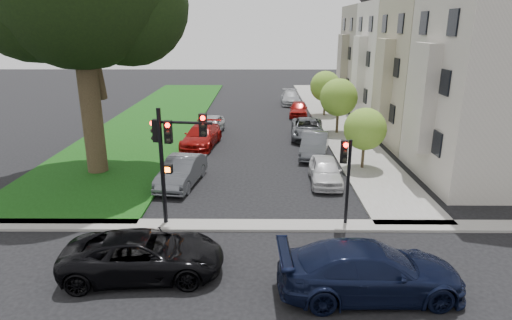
{
  "coord_description": "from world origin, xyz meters",
  "views": [
    {
      "loc": [
        0.14,
        -14.26,
        8.06
      ],
      "look_at": [
        0.0,
        5.0,
        2.0
      ],
      "focal_mm": 30.0,
      "sensor_mm": 36.0,
      "label": 1
    }
  ],
  "objects_px": {
    "traffic_signal_secondary": "(346,167)",
    "car_parked_3": "(299,109)",
    "car_parked_1": "(315,145)",
    "car_cross_near": "(144,255)",
    "small_tree_c": "(325,86)",
    "car_parked_0": "(325,171)",
    "car_parked_7": "(212,125)",
    "car_parked_5": "(182,171)",
    "traffic_signal_main": "(171,146)",
    "car_parked_6": "(201,136)",
    "small_tree_b": "(339,97)",
    "car_cross_far": "(370,270)",
    "car_parked_4": "(291,98)",
    "car_parked_2": "(307,129)",
    "small_tree_a": "(365,129)"
  },
  "relations": [
    {
      "from": "small_tree_a",
      "to": "car_parked_1",
      "type": "height_order",
      "value": "small_tree_a"
    },
    {
      "from": "car_cross_near",
      "to": "small_tree_c",
      "type": "bearing_deg",
      "value": -24.99
    },
    {
      "from": "traffic_signal_main",
      "to": "car_cross_far",
      "type": "xyz_separation_m",
      "value": [
        6.99,
        -4.88,
        -2.61
      ]
    },
    {
      "from": "traffic_signal_main",
      "to": "car_parked_7",
      "type": "relative_size",
      "value": 1.22
    },
    {
      "from": "car_cross_near",
      "to": "car_parked_6",
      "type": "height_order",
      "value": "car_parked_6"
    },
    {
      "from": "car_parked_6",
      "to": "car_parked_3",
      "type": "bearing_deg",
      "value": 61.2
    },
    {
      "from": "traffic_signal_secondary",
      "to": "car_parked_6",
      "type": "bearing_deg",
      "value": 121.44
    },
    {
      "from": "small_tree_c",
      "to": "car_parked_5",
      "type": "distance_m",
      "value": 20.84
    },
    {
      "from": "car_parked_0",
      "to": "car_parked_5",
      "type": "height_order",
      "value": "car_parked_5"
    },
    {
      "from": "traffic_signal_main",
      "to": "car_parked_6",
      "type": "distance_m",
      "value": 12.57
    },
    {
      "from": "car_parked_2",
      "to": "car_parked_4",
      "type": "bearing_deg",
      "value": 95.24
    },
    {
      "from": "small_tree_c",
      "to": "car_cross_far",
      "type": "bearing_deg",
      "value": -95.38
    },
    {
      "from": "small_tree_a",
      "to": "traffic_signal_secondary",
      "type": "distance_m",
      "value": 7.82
    },
    {
      "from": "small_tree_b",
      "to": "car_parked_4",
      "type": "height_order",
      "value": "small_tree_b"
    },
    {
      "from": "car_parked_4",
      "to": "traffic_signal_main",
      "type": "bearing_deg",
      "value": -102.33
    },
    {
      "from": "traffic_signal_secondary",
      "to": "car_parked_3",
      "type": "height_order",
      "value": "traffic_signal_secondary"
    },
    {
      "from": "traffic_signal_main",
      "to": "car_parked_6",
      "type": "height_order",
      "value": "traffic_signal_main"
    },
    {
      "from": "car_parked_7",
      "to": "car_parked_2",
      "type": "bearing_deg",
      "value": -4.36
    },
    {
      "from": "small_tree_a",
      "to": "small_tree_c",
      "type": "bearing_deg",
      "value": 90.0
    },
    {
      "from": "small_tree_c",
      "to": "car_cross_near",
      "type": "bearing_deg",
      "value": -110.4
    },
    {
      "from": "car_parked_1",
      "to": "car_parked_7",
      "type": "relative_size",
      "value": 1.12
    },
    {
      "from": "car_parked_0",
      "to": "car_parked_7",
      "type": "relative_size",
      "value": 0.98
    },
    {
      "from": "traffic_signal_secondary",
      "to": "car_parked_1",
      "type": "xyz_separation_m",
      "value": [
        0.06,
        10.09,
        -1.85
      ]
    },
    {
      "from": "traffic_signal_secondary",
      "to": "car_parked_2",
      "type": "distance_m",
      "value": 14.9
    },
    {
      "from": "small_tree_c",
      "to": "car_parked_0",
      "type": "height_order",
      "value": "small_tree_c"
    },
    {
      "from": "car_parked_0",
      "to": "car_parked_7",
      "type": "xyz_separation_m",
      "value": [
        -7.24,
        10.99,
        0.02
      ]
    },
    {
      "from": "car_parked_4",
      "to": "car_parked_6",
      "type": "xyz_separation_m",
      "value": [
        -7.39,
        -17.03,
        0.05
      ]
    },
    {
      "from": "traffic_signal_secondary",
      "to": "car_parked_4",
      "type": "distance_m",
      "value": 29.41
    },
    {
      "from": "car_parked_1",
      "to": "car_parked_5",
      "type": "xyz_separation_m",
      "value": [
        -7.65,
        -5.32,
        -0.0
      ]
    },
    {
      "from": "small_tree_b",
      "to": "car_parked_1",
      "type": "xyz_separation_m",
      "value": [
        -2.48,
        -5.92,
        -2.1
      ]
    },
    {
      "from": "car_parked_4",
      "to": "car_parked_2",
      "type": "bearing_deg",
      "value": -88.07
    },
    {
      "from": "traffic_signal_secondary",
      "to": "car_parked_0",
      "type": "bearing_deg",
      "value": 89.84
    },
    {
      "from": "small_tree_a",
      "to": "car_parked_4",
      "type": "xyz_separation_m",
      "value": [
        -2.67,
        21.95,
        -1.73
      ]
    },
    {
      "from": "small_tree_a",
      "to": "small_tree_b",
      "type": "relative_size",
      "value": 0.85
    },
    {
      "from": "car_cross_far",
      "to": "car_parked_7",
      "type": "relative_size",
      "value": 1.4
    },
    {
      "from": "small_tree_a",
      "to": "car_parked_4",
      "type": "distance_m",
      "value": 22.17
    },
    {
      "from": "small_tree_a",
      "to": "small_tree_c",
      "type": "xyz_separation_m",
      "value": [
        0.0,
        15.47,
        0.35
      ]
    },
    {
      "from": "car_cross_near",
      "to": "car_parked_7",
      "type": "xyz_separation_m",
      "value": [
        0.15,
        19.89,
        -0.04
      ]
    },
    {
      "from": "small_tree_b",
      "to": "car_cross_far",
      "type": "xyz_separation_m",
      "value": [
        -2.61,
        -20.85,
        -2.02
      ]
    },
    {
      "from": "car_parked_0",
      "to": "car_parked_1",
      "type": "bearing_deg",
      "value": 92.03
    },
    {
      "from": "small_tree_c",
      "to": "car_parked_2",
      "type": "xyz_separation_m",
      "value": [
        -2.43,
        -8.09,
        -2.06
      ]
    },
    {
      "from": "small_tree_a",
      "to": "car_cross_near",
      "type": "distance_m",
      "value": 15.03
    },
    {
      "from": "car_parked_3",
      "to": "car_parked_7",
      "type": "bearing_deg",
      "value": -131.4
    },
    {
      "from": "car_cross_far",
      "to": "car_parked_7",
      "type": "height_order",
      "value": "car_cross_far"
    },
    {
      "from": "car_parked_4",
      "to": "car_parked_7",
      "type": "xyz_separation_m",
      "value": [
        -7.09,
        -13.23,
        0.0
      ]
    },
    {
      "from": "car_parked_7",
      "to": "car_cross_far",
      "type": "bearing_deg",
      "value": -65.2
    },
    {
      "from": "small_tree_a",
      "to": "traffic_signal_main",
      "type": "distance_m",
      "value": 12.14
    },
    {
      "from": "car_cross_near",
      "to": "car_parked_2",
      "type": "bearing_deg",
      "value": -26.55
    },
    {
      "from": "car_parked_2",
      "to": "car_parked_7",
      "type": "distance_m",
      "value": 7.45
    },
    {
      "from": "car_parked_1",
      "to": "car_cross_near",
      "type": "bearing_deg",
      "value": -106.85
    }
  ]
}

